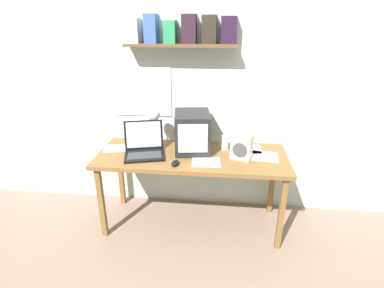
{
  "coord_description": "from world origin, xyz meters",
  "views": [
    {
      "loc": [
        0.25,
        -2.39,
        1.83
      ],
      "look_at": [
        0.0,
        0.0,
        0.83
      ],
      "focal_mm": 28.0,
      "sensor_mm": 36.0,
      "label": 1
    }
  ],
  "objects_px": {
    "corner_desk": "(192,161)",
    "computer_mouse": "(175,163)",
    "laptop": "(144,146)",
    "loose_paper_near_monitor": "(118,148)",
    "desk_lamp": "(154,117)",
    "open_notebook": "(248,149)",
    "crt_monitor": "(192,132)",
    "printed_handout": "(206,162)",
    "space_heater": "(242,147)",
    "loose_paper_near_laptop": "(263,156)",
    "juice_glass": "(225,143)"
  },
  "relations": [
    {
      "from": "desk_lamp",
      "to": "printed_handout",
      "type": "relative_size",
      "value": 1.49
    },
    {
      "from": "desk_lamp",
      "to": "computer_mouse",
      "type": "height_order",
      "value": "desk_lamp"
    },
    {
      "from": "corner_desk",
      "to": "loose_paper_near_monitor",
      "type": "relative_size",
      "value": 5.92
    },
    {
      "from": "crt_monitor",
      "to": "juice_glass",
      "type": "distance_m",
      "value": 0.32
    },
    {
      "from": "corner_desk",
      "to": "desk_lamp",
      "type": "xyz_separation_m",
      "value": [
        -0.36,
        0.16,
        0.34
      ]
    },
    {
      "from": "crt_monitor",
      "to": "loose_paper_near_monitor",
      "type": "xyz_separation_m",
      "value": [
        -0.68,
        -0.04,
        -0.17
      ]
    },
    {
      "from": "printed_handout",
      "to": "loose_paper_near_laptop",
      "type": "bearing_deg",
      "value": 18.69
    },
    {
      "from": "computer_mouse",
      "to": "open_notebook",
      "type": "height_order",
      "value": "computer_mouse"
    },
    {
      "from": "computer_mouse",
      "to": "open_notebook",
      "type": "distance_m",
      "value": 0.73
    },
    {
      "from": "corner_desk",
      "to": "loose_paper_near_laptop",
      "type": "relative_size",
      "value": 6.3
    },
    {
      "from": "open_notebook",
      "to": "juice_glass",
      "type": "bearing_deg",
      "value": -174.61
    },
    {
      "from": "space_heater",
      "to": "open_notebook",
      "type": "xyz_separation_m",
      "value": [
        0.08,
        0.2,
        -0.11
      ]
    },
    {
      "from": "space_heater",
      "to": "open_notebook",
      "type": "distance_m",
      "value": 0.24
    },
    {
      "from": "space_heater",
      "to": "loose_paper_near_monitor",
      "type": "relative_size",
      "value": 0.78
    },
    {
      "from": "computer_mouse",
      "to": "open_notebook",
      "type": "xyz_separation_m",
      "value": [
        0.62,
        0.39,
        -0.01
      ]
    },
    {
      "from": "desk_lamp",
      "to": "printed_handout",
      "type": "xyz_separation_m",
      "value": [
        0.5,
        -0.3,
        -0.28
      ]
    },
    {
      "from": "desk_lamp",
      "to": "laptop",
      "type": "bearing_deg",
      "value": -106.81
    },
    {
      "from": "crt_monitor",
      "to": "open_notebook",
      "type": "bearing_deg",
      "value": -0.09
    },
    {
      "from": "desk_lamp",
      "to": "open_notebook",
      "type": "relative_size",
      "value": 1.59
    },
    {
      "from": "desk_lamp",
      "to": "space_heater",
      "type": "xyz_separation_m",
      "value": [
        0.79,
        -0.19,
        -0.17
      ]
    },
    {
      "from": "corner_desk",
      "to": "crt_monitor",
      "type": "bearing_deg",
      "value": 95.22
    },
    {
      "from": "laptop",
      "to": "loose_paper_near_monitor",
      "type": "relative_size",
      "value": 1.45
    },
    {
      "from": "space_heater",
      "to": "printed_handout",
      "type": "height_order",
      "value": "space_heater"
    },
    {
      "from": "open_notebook",
      "to": "loose_paper_near_laptop",
      "type": "distance_m",
      "value": 0.19
    },
    {
      "from": "computer_mouse",
      "to": "printed_handout",
      "type": "bearing_deg",
      "value": 16.48
    },
    {
      "from": "corner_desk",
      "to": "computer_mouse",
      "type": "bearing_deg",
      "value": -118.12
    },
    {
      "from": "corner_desk",
      "to": "computer_mouse",
      "type": "height_order",
      "value": "computer_mouse"
    },
    {
      "from": "crt_monitor",
      "to": "space_heater",
      "type": "xyz_separation_m",
      "value": [
        0.43,
        -0.13,
        -0.07
      ]
    },
    {
      "from": "computer_mouse",
      "to": "open_notebook",
      "type": "bearing_deg",
      "value": 32.0
    },
    {
      "from": "corner_desk",
      "to": "loose_paper_near_laptop",
      "type": "height_order",
      "value": "loose_paper_near_laptop"
    },
    {
      "from": "loose_paper_near_monitor",
      "to": "printed_handout",
      "type": "bearing_deg",
      "value": -13.88
    },
    {
      "from": "desk_lamp",
      "to": "open_notebook",
      "type": "xyz_separation_m",
      "value": [
        0.87,
        0.01,
        -0.28
      ]
    },
    {
      "from": "desk_lamp",
      "to": "loose_paper_near_monitor",
      "type": "height_order",
      "value": "desk_lamp"
    },
    {
      "from": "desk_lamp",
      "to": "loose_paper_near_laptop",
      "type": "bearing_deg",
      "value": -6.04
    },
    {
      "from": "desk_lamp",
      "to": "loose_paper_near_laptop",
      "type": "distance_m",
      "value": 1.03
    },
    {
      "from": "desk_lamp",
      "to": "corner_desk",
      "type": "bearing_deg",
      "value": -21.66
    },
    {
      "from": "juice_glass",
      "to": "loose_paper_near_laptop",
      "type": "height_order",
      "value": "juice_glass"
    },
    {
      "from": "space_heater",
      "to": "open_notebook",
      "type": "relative_size",
      "value": 0.94
    },
    {
      "from": "juice_glass",
      "to": "space_heater",
      "type": "xyz_separation_m",
      "value": [
        0.14,
        -0.18,
        0.05
      ]
    },
    {
      "from": "corner_desk",
      "to": "juice_glass",
      "type": "relative_size",
      "value": 12.77
    },
    {
      "from": "crt_monitor",
      "to": "open_notebook",
      "type": "xyz_separation_m",
      "value": [
        0.51,
        0.07,
        -0.17
      ]
    },
    {
      "from": "laptop",
      "to": "loose_paper_near_monitor",
      "type": "bearing_deg",
      "value": 149.63
    },
    {
      "from": "computer_mouse",
      "to": "loose_paper_near_monitor",
      "type": "height_order",
      "value": "computer_mouse"
    },
    {
      "from": "crt_monitor",
      "to": "printed_handout",
      "type": "bearing_deg",
      "value": -67.27
    },
    {
      "from": "crt_monitor",
      "to": "printed_handout",
      "type": "relative_size",
      "value": 1.61
    },
    {
      "from": "laptop",
      "to": "space_heater",
      "type": "bearing_deg",
      "value": -15.76
    },
    {
      "from": "open_notebook",
      "to": "loose_paper_near_laptop",
      "type": "xyz_separation_m",
      "value": [
        0.12,
        -0.15,
        0.0
      ]
    },
    {
      "from": "desk_lamp",
      "to": "computer_mouse",
      "type": "relative_size",
      "value": 3.36
    },
    {
      "from": "crt_monitor",
      "to": "desk_lamp",
      "type": "relative_size",
      "value": 1.08
    },
    {
      "from": "open_notebook",
      "to": "crt_monitor",
      "type": "bearing_deg",
      "value": -172.27
    }
  ]
}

